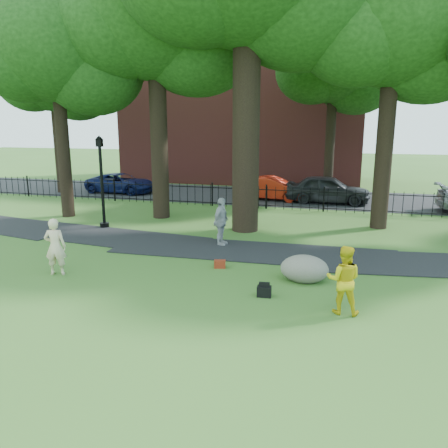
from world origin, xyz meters
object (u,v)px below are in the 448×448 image
(boulder, at_px, (304,267))
(lamppost, at_px, (102,183))
(woman, at_px, (55,247))
(man, at_px, (344,280))
(red_sedan, at_px, (272,188))

(boulder, height_order, lamppost, lamppost)
(woman, xyz_separation_m, man, (8.30, -0.52, -0.03))
(woman, relative_size, red_sedan, 0.41)
(boulder, height_order, red_sedan, red_sedan)
(man, relative_size, boulder, 1.21)
(man, height_order, lamppost, lamppost)
(woman, xyz_separation_m, lamppost, (-1.82, 5.79, 1.08))
(man, distance_m, red_sedan, 15.90)
(boulder, bearing_deg, lamppost, 154.50)
(man, relative_size, red_sedan, 0.40)
(woman, distance_m, man, 8.32)
(man, distance_m, boulder, 2.32)
(boulder, distance_m, lamppost, 10.13)
(woman, height_order, boulder, woman)
(woman, relative_size, lamppost, 0.44)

